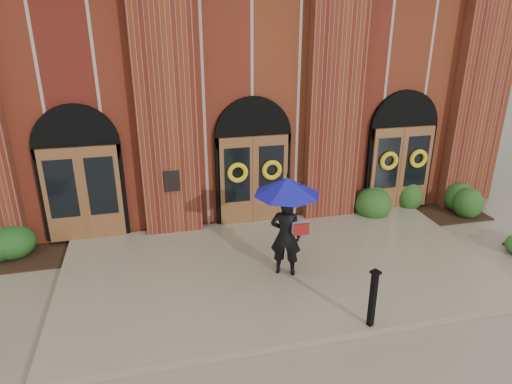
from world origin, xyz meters
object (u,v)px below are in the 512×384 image
object	(u,v)px
man_with_umbrella	(287,208)
metal_post	(373,297)
hedge_wall_left	(27,245)
hedge_wall_right	(427,203)

from	to	relation	value
man_with_umbrella	metal_post	bearing A→B (deg)	139.47
metal_post	hedge_wall_left	size ratio (longest dim) A/B	0.40
man_with_umbrella	hedge_wall_right	distance (m)	5.81
man_with_umbrella	hedge_wall_right	size ratio (longest dim) A/B	0.70
hedge_wall_right	man_with_umbrella	bearing A→B (deg)	-155.34
metal_post	hedge_wall_right	world-z (taller)	metal_post
man_with_umbrella	hedge_wall_left	bearing A→B (deg)	2.42
man_with_umbrella	hedge_wall_right	xyz separation A→B (m)	(5.14, 2.36, -1.35)
hedge_wall_left	hedge_wall_right	xyz separation A→B (m)	(11.11, 0.00, 0.04)
man_with_umbrella	hedge_wall_left	distance (m)	6.57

